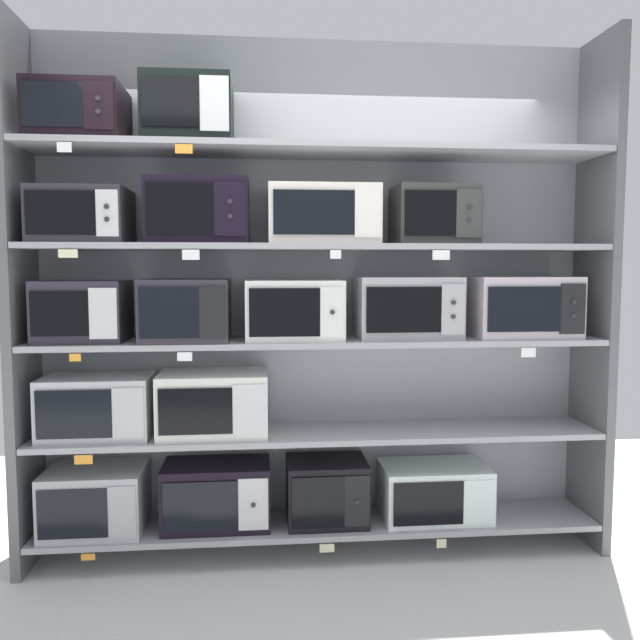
{
  "coord_description": "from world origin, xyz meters",
  "views": [
    {
      "loc": [
        -0.32,
        -3.37,
        1.56
      ],
      "look_at": [
        0.0,
        0.0,
        1.27
      ],
      "focal_mm": 35.98,
      "sensor_mm": 36.0,
      "label": 1
    }
  ],
  "objects_px": {
    "microwave_12": "(199,212)",
    "microwave_13": "(323,215)",
    "microwave_10": "(521,307)",
    "microwave_11": "(82,216)",
    "microwave_9": "(407,308)",
    "microwave_15": "(79,115)",
    "microwave_0": "(96,499)",
    "microwave_4": "(98,406)",
    "microwave_16": "(189,113)",
    "microwave_6": "(83,311)",
    "microwave_2": "(327,491)",
    "microwave_1": "(217,494)",
    "microwave_5": "(214,403)",
    "microwave_8": "(294,310)",
    "microwave_14": "(434,216)",
    "microwave_3": "(434,491)",
    "microwave_7": "(187,310)"
  },
  "relations": [
    {
      "from": "microwave_6",
      "to": "microwave_15",
      "type": "height_order",
      "value": "microwave_15"
    },
    {
      "from": "microwave_4",
      "to": "microwave_12",
      "type": "distance_m",
      "value": 1.14
    },
    {
      "from": "microwave_14",
      "to": "microwave_15",
      "type": "relative_size",
      "value": 0.94
    },
    {
      "from": "microwave_9",
      "to": "microwave_10",
      "type": "distance_m",
      "value": 0.63
    },
    {
      "from": "microwave_5",
      "to": "microwave_10",
      "type": "xyz_separation_m",
      "value": [
        1.67,
        -0.0,
        0.5
      ]
    },
    {
      "from": "microwave_3",
      "to": "microwave_11",
      "type": "height_order",
      "value": "microwave_11"
    },
    {
      "from": "microwave_2",
      "to": "microwave_13",
      "type": "relative_size",
      "value": 0.75
    },
    {
      "from": "microwave_3",
      "to": "microwave_7",
      "type": "distance_m",
      "value": 1.67
    },
    {
      "from": "microwave_1",
      "to": "microwave_5",
      "type": "xyz_separation_m",
      "value": [
        -0.01,
        0.0,
        0.5
      ]
    },
    {
      "from": "microwave_5",
      "to": "microwave_14",
      "type": "height_order",
      "value": "microwave_14"
    },
    {
      "from": "microwave_2",
      "to": "microwave_9",
      "type": "distance_m",
      "value": 1.09
    },
    {
      "from": "microwave_10",
      "to": "microwave_11",
      "type": "bearing_deg",
      "value": -179.99
    },
    {
      "from": "microwave_2",
      "to": "microwave_10",
      "type": "relative_size",
      "value": 0.77
    },
    {
      "from": "microwave_8",
      "to": "microwave_9",
      "type": "xyz_separation_m",
      "value": [
        0.61,
        0.0,
        0.01
      ]
    },
    {
      "from": "microwave_0",
      "to": "microwave_13",
      "type": "bearing_deg",
      "value": 0.0
    },
    {
      "from": "microwave_11",
      "to": "microwave_13",
      "type": "bearing_deg",
      "value": 0.01
    },
    {
      "from": "microwave_4",
      "to": "microwave_10",
      "type": "xyz_separation_m",
      "value": [
        2.26,
        0.0,
        0.51
      ]
    },
    {
      "from": "microwave_4",
      "to": "microwave_11",
      "type": "bearing_deg",
      "value": -179.91
    },
    {
      "from": "microwave_0",
      "to": "microwave_3",
      "type": "bearing_deg",
      "value": -0.0
    },
    {
      "from": "microwave_11",
      "to": "microwave_16",
      "type": "relative_size",
      "value": 1.04
    },
    {
      "from": "microwave_14",
      "to": "microwave_3",
      "type": "bearing_deg",
      "value": -0.24
    },
    {
      "from": "microwave_2",
      "to": "microwave_9",
      "type": "bearing_deg",
      "value": 0.04
    },
    {
      "from": "microwave_9",
      "to": "microwave_13",
      "type": "distance_m",
      "value": 0.67
    },
    {
      "from": "microwave_3",
      "to": "microwave_11",
      "type": "relative_size",
      "value": 1.27
    },
    {
      "from": "microwave_7",
      "to": "microwave_9",
      "type": "bearing_deg",
      "value": 0.01
    },
    {
      "from": "microwave_2",
      "to": "microwave_6",
      "type": "bearing_deg",
      "value": 179.98
    },
    {
      "from": "microwave_10",
      "to": "microwave_2",
      "type": "bearing_deg",
      "value": -179.98
    },
    {
      "from": "microwave_1",
      "to": "microwave_13",
      "type": "bearing_deg",
      "value": 0.01
    },
    {
      "from": "microwave_1",
      "to": "microwave_16",
      "type": "bearing_deg",
      "value": 179.89
    },
    {
      "from": "microwave_1",
      "to": "microwave_16",
      "type": "distance_m",
      "value": 2.0
    },
    {
      "from": "microwave_6",
      "to": "microwave_16",
      "type": "bearing_deg",
      "value": 0.0
    },
    {
      "from": "microwave_9",
      "to": "microwave_13",
      "type": "relative_size",
      "value": 0.95
    },
    {
      "from": "microwave_7",
      "to": "microwave_9",
      "type": "distance_m",
      "value": 1.17
    },
    {
      "from": "microwave_13",
      "to": "microwave_16",
      "type": "xyz_separation_m",
      "value": [
        -0.68,
        0.0,
        0.51
      ]
    },
    {
      "from": "microwave_5",
      "to": "microwave_8",
      "type": "distance_m",
      "value": 0.65
    },
    {
      "from": "microwave_12",
      "to": "microwave_13",
      "type": "distance_m",
      "value": 0.64
    },
    {
      "from": "microwave_4",
      "to": "microwave_9",
      "type": "bearing_deg",
      "value": 0.0
    },
    {
      "from": "microwave_13",
      "to": "microwave_9",
      "type": "bearing_deg",
      "value": 0.0
    },
    {
      "from": "microwave_2",
      "to": "microwave_9",
      "type": "xyz_separation_m",
      "value": [
        0.43,
        0.0,
        1.0
      ]
    },
    {
      "from": "microwave_8",
      "to": "microwave_11",
      "type": "xyz_separation_m",
      "value": [
        -1.07,
        0.0,
        0.48
      ]
    },
    {
      "from": "microwave_14",
      "to": "microwave_5",
      "type": "bearing_deg",
      "value": 179.99
    },
    {
      "from": "microwave_0",
      "to": "microwave_5",
      "type": "xyz_separation_m",
      "value": [
        0.62,
        0.0,
        0.5
      ]
    },
    {
      "from": "microwave_16",
      "to": "microwave_8",
      "type": "bearing_deg",
      "value": -0.04
    },
    {
      "from": "microwave_9",
      "to": "microwave_15",
      "type": "bearing_deg",
      "value": -180.0
    },
    {
      "from": "microwave_1",
      "to": "microwave_12",
      "type": "distance_m",
      "value": 1.5
    },
    {
      "from": "microwave_10",
      "to": "microwave_8",
      "type": "bearing_deg",
      "value": -179.99
    },
    {
      "from": "microwave_5",
      "to": "microwave_15",
      "type": "height_order",
      "value": "microwave_15"
    },
    {
      "from": "microwave_1",
      "to": "microwave_10",
      "type": "height_order",
      "value": "microwave_10"
    },
    {
      "from": "microwave_0",
      "to": "microwave_6",
      "type": "distance_m",
      "value": 0.99
    },
    {
      "from": "microwave_4",
      "to": "microwave_15",
      "type": "distance_m",
      "value": 1.48
    }
  ]
}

